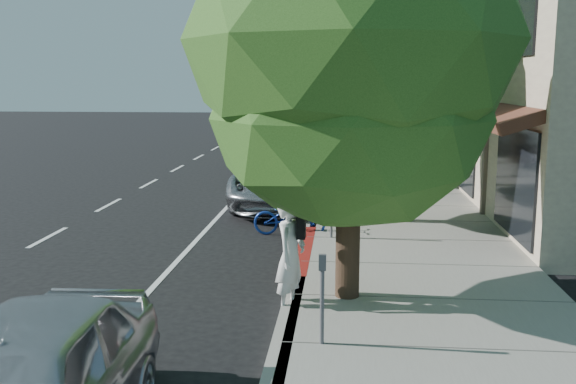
# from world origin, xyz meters

# --- Properties ---
(ground) EXTENTS (120.00, 120.00, 0.00)m
(ground) POSITION_xyz_m (0.00, 0.00, 0.00)
(ground) COLOR black
(ground) RESTS_ON ground
(sidewalk) EXTENTS (4.60, 56.00, 0.15)m
(sidewalk) POSITION_xyz_m (2.30, 8.00, 0.07)
(sidewalk) COLOR gray
(sidewalk) RESTS_ON ground
(curb) EXTENTS (0.30, 56.00, 0.15)m
(curb) POSITION_xyz_m (0.00, 8.00, 0.07)
(curb) COLOR #9E998E
(curb) RESTS_ON ground
(curb_red_segment) EXTENTS (0.32, 4.00, 0.15)m
(curb_red_segment) POSITION_xyz_m (0.00, 1.00, 0.07)
(curb_red_segment) COLOR maroon
(curb_red_segment) RESTS_ON ground
(storefront_building) EXTENTS (10.00, 36.00, 7.00)m
(storefront_building) POSITION_xyz_m (9.60, 18.00, 3.50)
(storefront_building) COLOR beige
(storefront_building) RESTS_ON ground
(street_tree_0) EXTENTS (5.28, 5.28, 7.13)m
(street_tree_0) POSITION_xyz_m (0.90, -2.00, 4.20)
(street_tree_0) COLOR black
(street_tree_0) RESTS_ON ground
(street_tree_1) EXTENTS (4.81, 4.81, 7.37)m
(street_tree_1) POSITION_xyz_m (0.90, 4.00, 4.48)
(street_tree_1) COLOR black
(street_tree_1) RESTS_ON ground
(street_tree_2) EXTENTS (4.24, 4.24, 7.43)m
(street_tree_2) POSITION_xyz_m (0.90, 10.00, 4.65)
(street_tree_2) COLOR black
(street_tree_2) RESTS_ON ground
(street_tree_3) EXTENTS (4.92, 4.92, 7.81)m
(street_tree_3) POSITION_xyz_m (0.90, 16.00, 4.79)
(street_tree_3) COLOR black
(street_tree_3) RESTS_ON ground
(street_tree_4) EXTENTS (5.18, 5.18, 7.13)m
(street_tree_4) POSITION_xyz_m (0.90, 22.00, 4.21)
(street_tree_4) COLOR black
(street_tree_4) RESTS_ON ground
(street_tree_5) EXTENTS (4.08, 4.08, 7.31)m
(street_tree_5) POSITION_xyz_m (0.90, 28.00, 4.59)
(street_tree_5) COLOR black
(street_tree_5) RESTS_ON ground
(cyclist) EXTENTS (0.65, 0.79, 1.87)m
(cyclist) POSITION_xyz_m (-0.01, -2.40, 0.93)
(cyclist) COLOR white
(cyclist) RESTS_ON ground
(bicycle) EXTENTS (1.76, 0.68, 0.91)m
(bicycle) POSITION_xyz_m (-0.47, 2.71, 0.46)
(bicycle) COLOR #16369C
(bicycle) RESTS_ON ground
(silver_suv) EXTENTS (3.81, 6.82, 1.80)m
(silver_suv) POSITION_xyz_m (-0.56, 6.58, 0.90)
(silver_suv) COLOR #A4A3A8
(silver_suv) RESTS_ON ground
(dark_sedan) EXTENTS (1.92, 4.49, 1.44)m
(dark_sedan) POSITION_xyz_m (-2.20, 13.98, 0.72)
(dark_sedan) COLOR black
(dark_sedan) RESTS_ON ground
(white_pickup) EXTENTS (2.97, 6.01, 1.68)m
(white_pickup) POSITION_xyz_m (-0.50, 20.51, 0.84)
(white_pickup) COLOR white
(white_pickup) RESTS_ON ground
(dark_suv_far) EXTENTS (2.37, 4.97, 1.64)m
(dark_suv_far) POSITION_xyz_m (-0.50, 24.95, 0.82)
(dark_suv_far) COLOR black
(dark_suv_far) RESTS_ON ground
(pedestrian) EXTENTS (0.84, 0.67, 1.65)m
(pedestrian) POSITION_xyz_m (1.61, 11.89, 0.97)
(pedestrian) COLOR black
(pedestrian) RESTS_ON sidewalk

